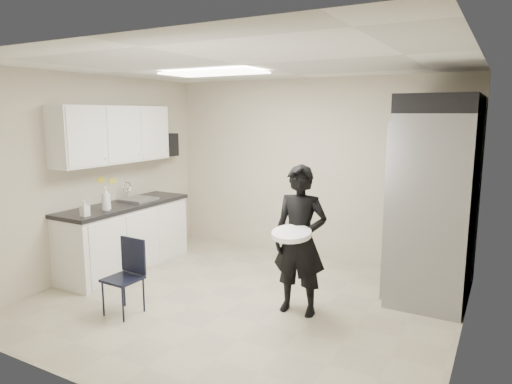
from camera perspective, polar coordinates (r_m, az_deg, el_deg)
The scene contains 21 objects.
floor at distance 5.31m, azimuth -1.84°, elevation -13.49°, with size 4.50×4.50×0.00m, color tan.
ceiling at distance 4.91m, azimuth -2.02°, elevation 15.63°, with size 4.50×4.50×0.00m, color white.
back_wall at distance 6.72m, azimuth 6.88°, elevation 2.89°, with size 4.50×4.50×0.00m, color beige.
left_wall at distance 6.39m, azimuth -19.52°, elevation 2.03°, with size 4.00×4.00×0.00m, color beige.
right_wall at distance 4.27m, azimuth 24.97°, elevation -1.94°, with size 4.00×4.00×0.00m, color beige.
ceiling_panel at distance 5.56m, azimuth -5.30°, elevation 14.60°, with size 1.20×0.60×0.02m, color white.
lower_counter at distance 6.48m, azimuth -15.98°, elevation -5.54°, with size 0.60×1.90×0.86m, color silver.
countertop at distance 6.37m, azimuth -16.17°, elevation -1.59°, with size 0.64×1.95×0.05m, color black.
sink at distance 6.54m, azimuth -14.49°, elevation -1.37°, with size 0.42×0.40×0.14m, color gray.
faucet at distance 6.65m, azimuth -15.80°, elevation 0.07°, with size 0.02×0.02×0.24m, color silver.
upper_cabinets at distance 6.35m, azimuth -17.38°, elevation 6.87°, with size 0.35×1.80×0.75m, color silver.
towel_dispenser at distance 7.25m, azimuth -11.06°, elevation 5.81°, with size 0.22×0.30×0.35m, color black.
notice_sticker_left at distance 6.46m, azimuth -18.78°, elevation 1.44°, with size 0.00×0.12×0.07m, color yellow.
notice_sticker_right at distance 6.60m, azimuth -17.48°, elevation 1.32°, with size 0.00×0.12×0.07m, color yellow.
commercial_fridge at distance 5.60m, azimuth 21.50°, elevation -1.70°, with size 0.80×1.35×2.10m, color gray.
fridge_compressor at distance 5.50m, azimuth 22.26°, elevation 10.12°, with size 0.80×1.35×0.20m, color black.
folding_chair at distance 5.07m, azimuth -16.33°, elevation -10.40°, with size 0.34×0.34×0.77m, color black.
man_tuxedo at distance 4.81m, azimuth 5.50°, elevation -6.04°, with size 0.58×0.39×1.58m, color black.
bucket_lid at distance 4.55m, azimuth 4.46°, elevation -5.23°, with size 0.40×0.40×0.05m, color white.
soap_bottle_a at distance 5.92m, azimuth -18.24°, elevation -0.81°, with size 0.12×0.12×0.30m, color silver.
soap_bottle_b at distance 5.70m, azimuth -20.62°, elevation -1.91°, with size 0.09×0.09×0.19m, color #B9B7C4.
Camera 1 is at (2.51, -4.19, 2.10)m, focal length 32.00 mm.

